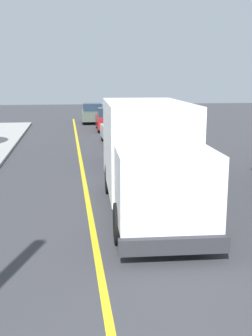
# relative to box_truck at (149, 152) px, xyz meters

# --- Properties ---
(centre_line_yellow) EXTENTS (0.16, 56.00, 0.01)m
(centre_line_yellow) POSITION_rel_box_truck_xyz_m (-1.77, 0.60, -1.76)
(centre_line_yellow) COLOR gold
(centre_line_yellow) RESTS_ON ground
(box_truck) EXTENTS (2.72, 7.28, 3.20)m
(box_truck) POSITION_rel_box_truck_xyz_m (0.00, 0.00, 0.00)
(box_truck) COLOR white
(box_truck) RESTS_ON ground
(parked_car_near) EXTENTS (1.90, 4.44, 1.67)m
(parked_car_near) POSITION_rel_box_truck_xyz_m (0.55, 7.07, -0.97)
(parked_car_near) COLOR black
(parked_car_near) RESTS_ON ground
(parked_car_mid) EXTENTS (1.88, 4.43, 1.67)m
(parked_car_mid) POSITION_rel_box_truck_xyz_m (0.65, 12.71, -0.97)
(parked_car_mid) COLOR #B7B7BC
(parked_car_mid) RESTS_ON ground
(parked_car_far) EXTENTS (1.92, 4.45, 1.67)m
(parked_car_far) POSITION_rel_box_truck_xyz_m (0.73, 19.58, -0.97)
(parked_car_far) COLOR maroon
(parked_car_far) RESTS_ON ground
(parked_car_furthest) EXTENTS (1.96, 4.46, 1.67)m
(parked_car_furthest) POSITION_rel_box_truck_xyz_m (-0.15, 25.14, -0.97)
(parked_car_furthest) COLOR #4C564C
(parked_car_furthest) RESTS_ON ground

